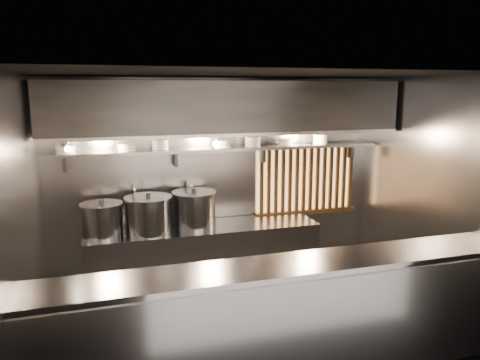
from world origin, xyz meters
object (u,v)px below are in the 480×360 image
stock_pot_left (102,220)px  stock_pot_mid (149,215)px  heat_lamp (65,144)px  stock_pot_right (194,209)px  pendant_bulb (216,144)px

stock_pot_left → stock_pot_mid: size_ratio=0.70×
heat_lamp → stock_pot_left: 1.05m
stock_pot_mid → stock_pot_right: bearing=8.2°
heat_lamp → stock_pot_right: heat_lamp is taller
heat_lamp → pendant_bulb: 1.83m
pendant_bulb → stock_pot_left: (-1.45, -0.09, -0.86)m
stock_pot_right → stock_pot_mid: bearing=-171.8°
heat_lamp → stock_pot_right: 1.79m
heat_lamp → stock_pot_right: bearing=12.2°
stock_pot_left → stock_pot_right: 1.15m
stock_pot_left → pendant_bulb: bearing=3.5°
stock_pot_right → pendant_bulb: bearing=5.1°
heat_lamp → stock_pot_right: (1.49, 0.32, -0.93)m
stock_pot_left → stock_pot_right: size_ratio=0.72×
heat_lamp → stock_pot_mid: (0.90, 0.24, -0.94)m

